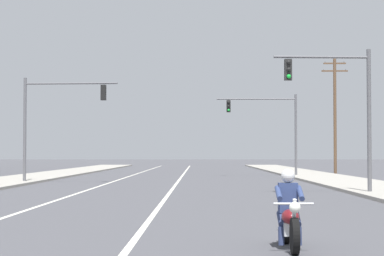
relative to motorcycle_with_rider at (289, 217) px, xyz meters
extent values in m
cube|color=beige|center=(-2.97, 38.00, -0.58)|extent=(0.16, 100.00, 0.01)
cube|color=beige|center=(-6.98, 38.00, -0.58)|extent=(0.16, 100.00, 0.01)
cube|color=#9E998E|center=(7.01, 33.00, -0.52)|extent=(4.40, 110.00, 0.14)
cube|color=#9E998E|center=(-13.29, 33.00, -0.52)|extent=(4.40, 110.00, 0.14)
cylinder|color=black|center=(-0.01, -0.82, -0.27)|extent=(0.13, 0.64, 0.64)
cylinder|color=black|center=(0.01, 0.72, -0.27)|extent=(0.13, 0.64, 0.64)
cylinder|color=silver|center=(-0.01, -0.72, 0.05)|extent=(0.08, 0.33, 0.68)
sphere|color=white|center=(-0.01, -0.87, 0.23)|extent=(0.20, 0.20, 0.20)
cylinder|color=silver|center=(-0.01, -0.67, 0.28)|extent=(0.70, 0.05, 0.04)
ellipsoid|color=maroon|center=(0.00, -0.17, 0.01)|extent=(0.33, 0.56, 0.28)
cube|color=silver|center=(0.00, -0.05, -0.22)|extent=(0.25, 0.44, 0.24)
cube|color=black|center=(0.01, 0.27, -0.05)|extent=(0.29, 0.52, 0.12)
cube|color=maroon|center=(0.01, 0.67, 0.03)|extent=(0.21, 0.36, 0.08)
cylinder|color=silver|center=(-0.13, 0.35, -0.29)|extent=(0.09, 0.55, 0.08)
cube|color=navy|center=(0.01, 0.23, 0.33)|extent=(0.36, 0.25, 0.56)
sphere|color=silver|center=(0.00, 0.21, 0.74)|extent=(0.26, 0.26, 0.26)
cylinder|color=navy|center=(0.14, 0.09, -0.05)|extent=(0.15, 0.44, 0.30)
cylinder|color=navy|center=(0.16, -0.09, -0.35)|extent=(0.11, 0.16, 0.35)
cylinder|color=navy|center=(0.20, -0.03, 0.43)|extent=(0.11, 0.52, 0.27)
cylinder|color=navy|center=(-0.14, 0.09, -0.05)|extent=(0.15, 0.44, 0.30)
cylinder|color=navy|center=(-0.16, -0.09, -0.35)|extent=(0.11, 0.16, 0.35)
cylinder|color=navy|center=(-0.20, -0.03, 0.43)|extent=(0.11, 0.52, 0.27)
cylinder|color=#56565B|center=(5.59, 17.29, 2.51)|extent=(0.18, 0.18, 6.20)
cylinder|color=#56565B|center=(3.55, 17.16, 5.26)|extent=(4.09, 0.36, 0.11)
cube|color=black|center=(2.12, 17.08, 4.71)|extent=(0.31, 0.26, 0.90)
sphere|color=black|center=(2.13, 16.92, 5.01)|extent=(0.18, 0.18, 0.18)
sphere|color=black|center=(2.13, 16.92, 4.71)|extent=(0.18, 0.18, 0.18)
sphere|color=green|center=(2.13, 16.92, 4.41)|extent=(0.18, 0.18, 0.18)
cylinder|color=#56565B|center=(-11.91, 28.72, 2.51)|extent=(0.18, 0.18, 6.20)
cylinder|color=#56565B|center=(-9.17, 28.54, 5.26)|extent=(5.49, 0.46, 0.11)
cube|color=black|center=(-7.25, 28.42, 4.71)|extent=(0.31, 0.26, 0.90)
sphere|color=black|center=(-7.24, 28.58, 5.01)|extent=(0.18, 0.18, 0.18)
sphere|color=black|center=(-7.24, 28.58, 4.71)|extent=(0.18, 0.18, 0.18)
sphere|color=green|center=(-7.24, 28.58, 4.41)|extent=(0.18, 0.18, 0.18)
cylinder|color=#56565B|center=(5.62, 40.66, 2.51)|extent=(0.18, 0.18, 6.20)
cylinder|color=#56565B|center=(2.64, 40.64, 5.26)|extent=(5.96, 0.15, 0.11)
cube|color=black|center=(0.56, 40.63, 4.71)|extent=(0.30, 0.24, 0.90)
sphere|color=black|center=(0.56, 40.47, 5.01)|extent=(0.18, 0.18, 0.18)
sphere|color=black|center=(0.56, 40.47, 4.71)|extent=(0.18, 0.18, 0.18)
sphere|color=green|center=(0.56, 40.47, 4.41)|extent=(0.18, 0.18, 0.18)
cylinder|color=brown|center=(9.92, 47.79, 4.33)|extent=(0.26, 0.26, 9.83)
cube|color=brown|center=(9.92, 47.79, 8.85)|extent=(1.92, 0.12, 0.12)
cylinder|color=slate|center=(9.12, 47.79, 8.95)|extent=(0.08, 0.08, 0.12)
cylinder|color=slate|center=(10.73, 47.79, 8.95)|extent=(0.08, 0.08, 0.12)
cube|color=brown|center=(9.92, 47.79, 8.20)|extent=(2.23, 0.12, 0.12)
cylinder|color=slate|center=(8.99, 47.79, 8.30)|extent=(0.08, 0.08, 0.12)
cylinder|color=slate|center=(10.86, 47.79, 8.30)|extent=(0.08, 0.08, 0.12)
camera|label=1|loc=(-1.66, -13.26, 1.17)|focal=67.12mm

